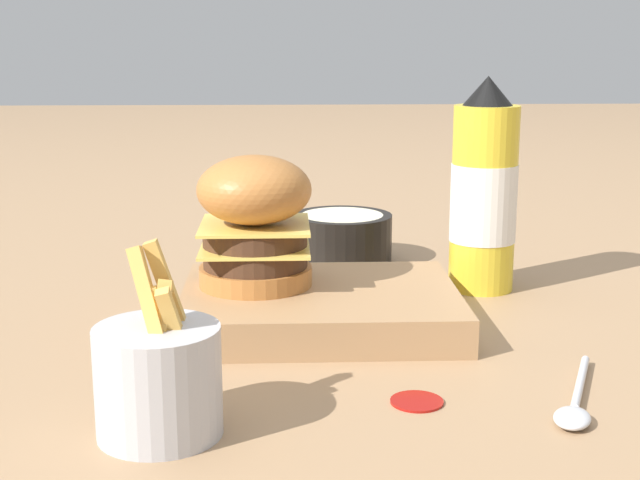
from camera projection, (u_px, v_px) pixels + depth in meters
The scene contains 8 objects.
ground_plane at pixel (263, 325), 0.90m from camera, with size 6.00×6.00×0.00m, color #9E7A56.
serving_board at pixel (320, 306), 0.90m from camera, with size 0.28×0.22×0.04m.
burger at pixel (255, 220), 0.90m from camera, with size 0.12×0.12×0.13m.
ketchup_bottle at pixel (484, 194), 1.01m from camera, with size 0.08×0.08×0.24m.
fries_basket at pixel (159, 378), 0.64m from camera, with size 0.09×0.09×0.14m.
side_bowl at pixel (342, 237), 1.15m from camera, with size 0.13×0.13×0.06m.
spoon at pixel (575, 406), 0.69m from camera, with size 0.08×0.15×0.01m.
ketchup_puddle at pixel (417, 400), 0.71m from camera, with size 0.04×0.04×0.00m.
Camera 1 is at (-0.02, 0.86, 0.28)m, focal length 50.00 mm.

